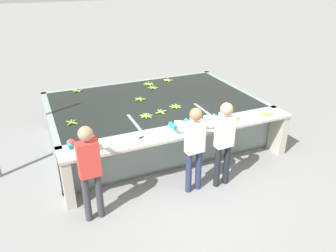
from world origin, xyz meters
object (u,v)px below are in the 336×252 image
(banana_bunch_ledge_2, at_px, (266,114))
(knife_0, at_px, (144,136))
(banana_bunch_floating_7, at_px, (146,116))
(banana_bunch_floating_8, at_px, (168,80))
(banana_bunch_floating_4, at_px, (72,122))
(banana_bunch_floating_6, at_px, (161,112))
(worker_1, at_px, (194,143))
(banana_bunch_floating_5, at_px, (175,107))
(banana_bunch_floating_2, at_px, (140,99))
(banana_bunch_floating_3, at_px, (149,84))
(worker_0, at_px, (89,165))
(banana_bunch_floating_1, at_px, (153,88))
(banana_bunch_ledge_0, at_px, (235,119))
(banana_bunch_ledge_1, at_px, (197,125))
(worker_2, at_px, (223,137))
(banana_bunch_floating_0, at_px, (77,91))

(banana_bunch_ledge_2, distance_m, knife_0, 2.60)
(banana_bunch_floating_7, relative_size, banana_bunch_floating_8, 1.01)
(banana_bunch_floating_4, xyz_separation_m, banana_bunch_floating_6, (1.77, -0.21, 0.00))
(worker_1, relative_size, banana_bunch_floating_5, 5.69)
(banana_bunch_floating_2, bearing_deg, banana_bunch_floating_3, 59.19)
(banana_bunch_floating_5, bearing_deg, worker_0, -143.23)
(banana_bunch_floating_1, distance_m, banana_bunch_floating_2, 0.84)
(banana_bunch_floating_1, height_order, banana_bunch_ledge_0, banana_bunch_ledge_0)
(banana_bunch_ledge_1, height_order, banana_bunch_ledge_2, same)
(banana_bunch_floating_5, bearing_deg, banana_bunch_floating_3, 89.69)
(worker_0, height_order, banana_bunch_floating_4, worker_0)
(banana_bunch_floating_4, height_order, knife_0, banana_bunch_floating_4)
(banana_bunch_ledge_0, bearing_deg, banana_bunch_floating_2, 126.85)
(worker_0, distance_m, banana_bunch_floating_3, 3.96)
(banana_bunch_floating_6, bearing_deg, banana_bunch_floating_7, -168.98)
(banana_bunch_floating_1, height_order, banana_bunch_floating_5, same)
(worker_0, distance_m, knife_0, 1.26)
(banana_bunch_floating_3, xyz_separation_m, banana_bunch_ledge_1, (-0.02, -2.69, 0.00))
(worker_2, relative_size, banana_bunch_ledge_2, 6.13)
(worker_2, height_order, banana_bunch_floating_6, worker_2)
(banana_bunch_ledge_0, distance_m, knife_0, 1.87)
(worker_0, relative_size, banana_bunch_floating_5, 5.80)
(banana_bunch_floating_7, xyz_separation_m, banana_bunch_ledge_0, (1.53, -0.86, 0.00))
(banana_bunch_floating_1, height_order, banana_bunch_floating_2, same)
(banana_bunch_floating_2, relative_size, banana_bunch_ledge_1, 0.98)
(banana_bunch_floating_5, relative_size, banana_bunch_floating_6, 1.00)
(banana_bunch_floating_2, bearing_deg, banana_bunch_floating_8, 42.24)
(banana_bunch_floating_4, xyz_separation_m, banana_bunch_floating_7, (1.43, -0.28, -0.00))
(banana_bunch_floating_6, bearing_deg, worker_1, -89.99)
(banana_bunch_floating_1, bearing_deg, worker_1, -97.78)
(worker_2, relative_size, banana_bunch_floating_0, 5.85)
(worker_0, height_order, worker_2, worker_0)
(worker_1, bearing_deg, banana_bunch_floating_3, 82.96)
(worker_1, distance_m, banana_bunch_floating_5, 1.64)
(banana_bunch_floating_4, bearing_deg, banana_bunch_ledge_0, -21.09)
(banana_bunch_ledge_2, xyz_separation_m, knife_0, (-2.59, 0.11, -0.01))
(banana_bunch_floating_8, bearing_deg, banana_bunch_floating_3, -171.15)
(worker_0, xyz_separation_m, banana_bunch_floating_1, (2.19, 2.98, -0.02))
(banana_bunch_floating_0, height_order, banana_bunch_floating_7, same)
(banana_bunch_floating_3, bearing_deg, banana_bunch_floating_4, -143.63)
(worker_2, bearing_deg, banana_bunch_floating_6, 110.06)
(worker_2, xyz_separation_m, banana_bunch_ledge_2, (1.36, 0.53, -0.01))
(banana_bunch_floating_2, xyz_separation_m, banana_bunch_ledge_2, (2.07, -1.84, 0.00))
(banana_bunch_floating_0, height_order, banana_bunch_ledge_0, banana_bunch_ledge_0)
(banana_bunch_floating_3, relative_size, banana_bunch_ledge_0, 1.00)
(banana_bunch_floating_1, bearing_deg, worker_2, -87.18)
(banana_bunch_floating_3, bearing_deg, worker_2, -87.46)
(worker_2, height_order, banana_bunch_floating_8, worker_2)
(banana_bunch_floating_2, xyz_separation_m, knife_0, (-0.53, -1.74, -0.01))
(banana_bunch_floating_0, distance_m, banana_bunch_floating_8, 2.35)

